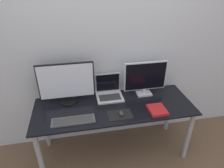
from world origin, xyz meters
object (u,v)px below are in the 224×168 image
mouse (121,113)px  book (157,110)px  monitor_left (67,83)px  monitor_right (145,78)px  keyboard (73,121)px  laptop (109,91)px

mouse → book: bearing=-0.9°
monitor_left → mouse: 0.68m
mouse → book: size_ratio=0.35×
mouse → book: (0.40, -0.01, -0.01)m
monitor_right → mouse: bearing=-136.4°
monitor_right → keyboard: size_ratio=1.17×
keyboard → mouse: size_ratio=5.90×
book → monitor_left: bearing=159.2°
mouse → monitor_left: bearing=147.0°
keyboard → mouse: (0.50, 0.01, 0.01)m
keyboard → mouse: 0.50m
monitor_left → book: monitor_left is taller
laptop → keyboard: laptop is taller
monitor_left → keyboard: bearing=-83.2°
monitor_right → book: monitor_right is taller
keyboard → mouse: mouse is taller
monitor_left → laptop: 0.52m
monitor_right → mouse: 0.55m
monitor_left → mouse: size_ratio=8.26×
monitor_left → monitor_right: bearing=0.0°
laptop → mouse: (0.06, -0.40, -0.04)m
monitor_left → mouse: (0.54, -0.35, -0.23)m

